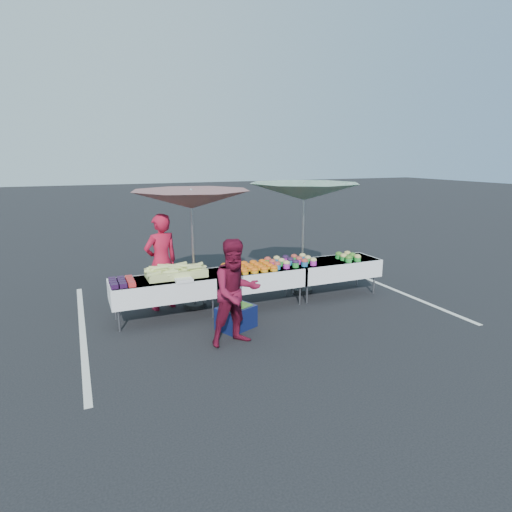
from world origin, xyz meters
name	(u,v)px	position (x,y,z in m)	size (l,w,h in m)	color
ground	(256,305)	(0.00, 0.00, 0.00)	(80.00, 80.00, 0.00)	black
stripe_left	(82,330)	(-3.20, 0.00, 0.00)	(0.10, 5.00, 0.00)	silver
stripe_right	(386,286)	(3.20, 0.00, 0.00)	(0.10, 5.00, 0.00)	silver
table_left	(164,288)	(-1.80, 0.00, 0.58)	(1.86, 0.81, 0.75)	white
table_center	(256,277)	(0.00, 0.00, 0.58)	(1.86, 0.81, 0.75)	white
table_right	(334,268)	(1.80, 0.00, 0.58)	(1.86, 0.81, 0.75)	white
berry_punnets	(122,282)	(-2.51, -0.06, 0.79)	(0.40, 0.54, 0.08)	black
corn_pile	(176,272)	(-1.55, 0.05, 0.84)	(1.16, 0.57, 0.26)	#9CAD59
plastic_bags	(184,280)	(-1.50, -0.30, 0.78)	(0.30, 0.25, 0.05)	white
carrot_bowls	(249,267)	(-0.15, -0.01, 0.80)	(0.95, 0.69, 0.11)	orange
potato_cups	(290,261)	(0.75, 0.00, 0.83)	(0.94, 0.58, 0.16)	#206498
bean_baskets	(348,256)	(2.06, -0.10, 0.82)	(0.36, 0.50, 0.15)	green
vendor	(161,262)	(-1.71, 0.55, 0.92)	(0.67, 0.44, 1.84)	#B11432
customer	(236,293)	(-0.97, -1.50, 0.84)	(0.81, 0.63, 1.67)	maroon
umbrella_left	(191,200)	(-1.13, 0.40, 2.08)	(2.56, 2.56, 2.29)	black
umbrella_right	(304,192)	(1.25, 0.40, 2.15)	(2.62, 2.62, 2.37)	black
storage_bin	(236,317)	(-0.77, -0.93, 0.21)	(0.74, 0.65, 0.40)	#0C143C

